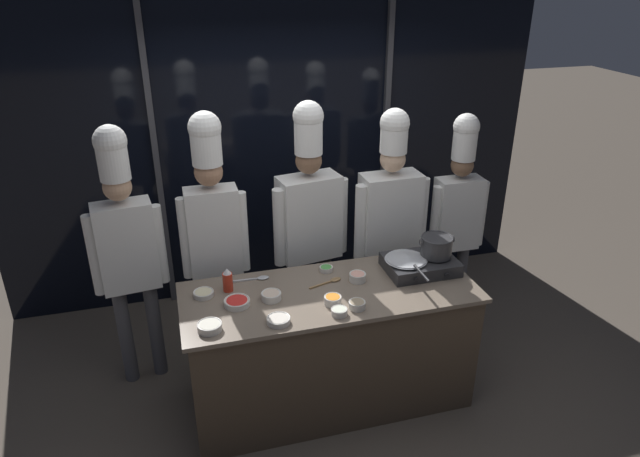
% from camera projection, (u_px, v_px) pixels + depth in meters
% --- Properties ---
extents(ground_plane, '(24.00, 24.00, 0.00)m').
position_uv_depth(ground_plane, '(329.00, 397.00, 4.22)').
color(ground_plane, brown).
extents(window_wall_back, '(4.92, 0.09, 2.70)m').
position_uv_depth(window_wall_back, '(276.00, 153.00, 5.18)').
color(window_wall_back, black).
rests_on(window_wall_back, ground_plane).
extents(demo_counter, '(2.00, 0.78, 0.92)m').
position_uv_depth(demo_counter, '(329.00, 346.00, 4.03)').
color(demo_counter, '#4C3D2D').
rests_on(demo_counter, ground_plane).
extents(portable_stove, '(0.50, 0.38, 0.10)m').
position_uv_depth(portable_stove, '(420.00, 264.00, 4.07)').
color(portable_stove, '#28282B').
rests_on(portable_stove, demo_counter).
extents(frying_pan, '(0.30, 0.52, 0.04)m').
position_uv_depth(frying_pan, '(406.00, 258.00, 4.00)').
color(frying_pan, '#ADAFB5').
rests_on(frying_pan, portable_stove).
extents(stock_pot, '(0.25, 0.23, 0.15)m').
position_uv_depth(stock_pot, '(436.00, 246.00, 4.04)').
color(stock_pot, '#333335').
rests_on(stock_pot, portable_stove).
extents(squeeze_bottle_chili, '(0.07, 0.07, 0.17)m').
position_uv_depth(squeeze_bottle_chili, '(228.00, 280.00, 3.80)').
color(squeeze_bottle_chili, red).
rests_on(squeeze_bottle_chili, demo_counter).
extents(prep_bowl_carrots, '(0.11, 0.11, 0.06)m').
position_uv_depth(prep_bowl_carrots, '(333.00, 300.00, 3.67)').
color(prep_bowl_carrots, silver).
rests_on(prep_bowl_carrots, demo_counter).
extents(prep_bowl_mushrooms, '(0.11, 0.11, 0.05)m').
position_uv_depth(prep_bowl_mushrooms, '(357.00, 304.00, 3.63)').
color(prep_bowl_mushrooms, silver).
rests_on(prep_bowl_mushrooms, demo_counter).
extents(prep_bowl_garlic, '(0.15, 0.15, 0.05)m').
position_uv_depth(prep_bowl_garlic, '(210.00, 326.00, 3.41)').
color(prep_bowl_garlic, silver).
rests_on(prep_bowl_garlic, demo_counter).
extents(prep_bowl_bell_pepper, '(0.17, 0.17, 0.04)m').
position_uv_depth(prep_bowl_bell_pepper, '(237.00, 302.00, 3.66)').
color(prep_bowl_bell_pepper, silver).
rests_on(prep_bowl_bell_pepper, demo_counter).
extents(prep_bowl_chicken, '(0.13, 0.13, 0.05)m').
position_uv_depth(prep_bowl_chicken, '(271.00, 295.00, 3.72)').
color(prep_bowl_chicken, silver).
rests_on(prep_bowl_chicken, demo_counter).
extents(prep_bowl_scallions, '(0.10, 0.10, 0.03)m').
position_uv_depth(prep_bowl_scallions, '(326.00, 268.00, 4.07)').
color(prep_bowl_scallions, silver).
rests_on(prep_bowl_scallions, demo_counter).
extents(prep_bowl_bean_sprouts, '(0.10, 0.10, 0.04)m').
position_uv_depth(prep_bowl_bean_sprouts, '(339.00, 311.00, 3.56)').
color(prep_bowl_bean_sprouts, silver).
rests_on(prep_bowl_bean_sprouts, demo_counter).
extents(prep_bowl_noodles, '(0.14, 0.14, 0.03)m').
position_uv_depth(prep_bowl_noodles, '(204.00, 293.00, 3.77)').
color(prep_bowl_noodles, silver).
rests_on(prep_bowl_noodles, demo_counter).
extents(prep_bowl_onion, '(0.15, 0.15, 0.04)m').
position_uv_depth(prep_bowl_onion, '(279.00, 320.00, 3.49)').
color(prep_bowl_onion, silver).
rests_on(prep_bowl_onion, demo_counter).
extents(prep_bowl_shrimp, '(0.12, 0.12, 0.06)m').
position_uv_depth(prep_bowl_shrimp, '(358.00, 276.00, 3.94)').
color(prep_bowl_shrimp, silver).
rests_on(prep_bowl_shrimp, demo_counter).
extents(serving_spoon_slotted, '(0.25, 0.11, 0.02)m').
position_uv_depth(serving_spoon_slotted, '(331.00, 281.00, 3.94)').
color(serving_spoon_slotted, olive).
rests_on(serving_spoon_slotted, demo_counter).
extents(serving_spoon_solid, '(0.26, 0.05, 0.02)m').
position_uv_depth(serving_spoon_solid, '(258.00, 278.00, 3.97)').
color(serving_spoon_solid, '#B2B5BA').
rests_on(serving_spoon_solid, demo_counter).
extents(chef_head, '(0.52, 0.25, 1.99)m').
position_uv_depth(chef_head, '(126.00, 240.00, 3.96)').
color(chef_head, '#4C4C51').
rests_on(chef_head, ground_plane).
extents(chef_sous, '(0.49, 0.22, 2.04)m').
position_uv_depth(chef_sous, '(213.00, 223.00, 4.07)').
color(chef_sous, '#2D3856').
rests_on(chef_sous, ground_plane).
extents(chef_line, '(0.60, 0.32, 2.05)m').
position_uv_depth(chef_line, '(309.00, 216.00, 4.35)').
color(chef_line, '#4C4C51').
rests_on(chef_line, ground_plane).
extents(chef_pastry, '(0.60, 0.25, 1.97)m').
position_uv_depth(chef_pastry, '(390.00, 215.00, 4.45)').
color(chef_pastry, '#232326').
rests_on(chef_pastry, ground_plane).
extents(chef_apprentice, '(0.49, 0.20, 1.88)m').
position_uv_depth(chef_apprentice, '(458.00, 208.00, 4.65)').
color(chef_apprentice, '#4C4C51').
rests_on(chef_apprentice, ground_plane).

